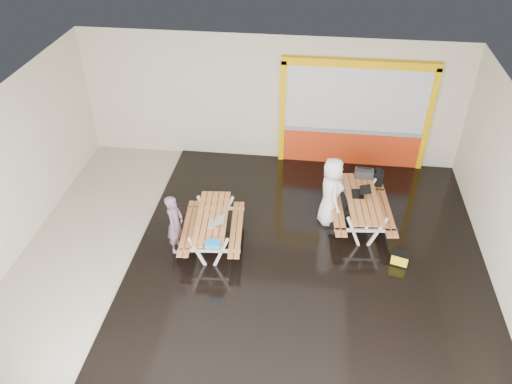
# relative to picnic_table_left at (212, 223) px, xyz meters

# --- Properties ---
(room) EXTENTS (10.02, 8.02, 3.52)m
(room) POSITION_rel_picnic_table_left_xyz_m (0.87, -0.19, 1.17)
(room) COLOR #BDB3A0
(room) RESTS_ON ground
(deck) EXTENTS (7.50, 7.98, 0.05)m
(deck) POSITION_rel_picnic_table_left_xyz_m (2.12, -0.19, -0.56)
(deck) COLOR black
(deck) RESTS_ON room
(kiosk) EXTENTS (3.88, 0.16, 3.00)m
(kiosk) POSITION_rel_picnic_table_left_xyz_m (3.07, 3.74, 0.86)
(kiosk) COLOR red
(kiosk) RESTS_ON room
(picnic_table_left) EXTENTS (1.44, 2.00, 0.76)m
(picnic_table_left) POSITION_rel_picnic_table_left_xyz_m (0.00, 0.00, 0.00)
(picnic_table_left) COLOR #B96E39
(picnic_table_left) RESTS_ON deck
(picnic_table_right) EXTENTS (1.53, 2.10, 0.79)m
(picnic_table_right) POSITION_rel_picnic_table_left_xyz_m (3.25, 1.07, 0.02)
(picnic_table_right) COLOR #B96E39
(picnic_table_right) RESTS_ON deck
(person_left) EXTENTS (0.37, 0.53, 1.39)m
(person_left) POSITION_rel_picnic_table_left_xyz_m (-0.72, -0.36, 0.21)
(person_left) COLOR #66485C
(person_left) RESTS_ON deck
(person_right) EXTENTS (0.72, 0.94, 1.72)m
(person_right) POSITION_rel_picnic_table_left_xyz_m (2.54, 1.15, 0.25)
(person_right) COLOR white
(person_right) RESTS_ON deck
(laptop_left) EXTENTS (0.36, 0.33, 0.14)m
(laptop_left) POSITION_rel_picnic_table_left_xyz_m (0.12, -0.22, 0.23)
(laptop_left) COLOR silver
(laptop_left) RESTS_ON picnic_table_left
(laptop_right) EXTENTS (0.43, 0.38, 0.18)m
(laptop_right) POSITION_rel_picnic_table_left_xyz_m (3.20, 1.20, 0.27)
(laptop_right) COLOR black
(laptop_right) RESTS_ON picnic_table_right
(blue_pouch) EXTENTS (0.30, 0.21, 0.09)m
(blue_pouch) POSITION_rel_picnic_table_left_xyz_m (0.20, -0.89, 0.22)
(blue_pouch) COLOR #1079ED
(blue_pouch) RESTS_ON picnic_table_left
(toolbox) EXTENTS (0.45, 0.25, 0.25)m
(toolbox) POSITION_rel_picnic_table_left_xyz_m (3.31, 1.93, 0.31)
(toolbox) COLOR black
(toolbox) RESTS_ON picnic_table_right
(backpack) EXTENTS (0.28, 0.19, 0.44)m
(backpack) POSITION_rel_picnic_table_left_xyz_m (3.65, 2.05, 0.14)
(backpack) COLOR black
(backpack) RESTS_ON picnic_table_right
(dark_case) EXTENTS (0.38, 0.30, 0.13)m
(dark_case) POSITION_rel_picnic_table_left_xyz_m (2.73, 0.71, -0.47)
(dark_case) COLOR black
(dark_case) RESTS_ON deck
(fluke_bag) EXTENTS (0.41, 0.33, 0.31)m
(fluke_bag) POSITION_rel_picnic_table_left_xyz_m (4.04, -0.20, -0.38)
(fluke_bag) COLOR black
(fluke_bag) RESTS_ON deck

